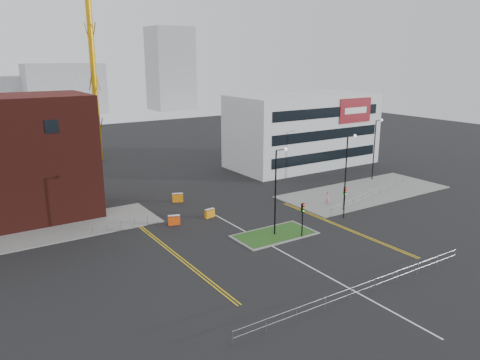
% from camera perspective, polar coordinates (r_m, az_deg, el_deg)
% --- Properties ---
extents(ground, '(200.00, 200.00, 0.00)m').
position_cam_1_polar(ground, '(42.47, 8.68, -10.51)').
color(ground, black).
rests_on(ground, ground).
extents(pavement_left, '(28.00, 8.00, 0.12)m').
position_cam_1_polar(pavement_left, '(53.79, -24.83, -6.15)').
color(pavement_left, slate).
rests_on(pavement_left, ground).
extents(pavement_right, '(24.00, 10.00, 0.12)m').
position_cam_1_polar(pavement_right, '(66.47, 14.91, -1.41)').
color(pavement_right, slate).
rests_on(pavement_right, ground).
extents(island_kerb, '(8.60, 4.60, 0.08)m').
position_cam_1_polar(island_kerb, '(49.27, 4.24, -6.66)').
color(island_kerb, slate).
rests_on(island_kerb, ground).
extents(grass_island, '(8.00, 4.00, 0.12)m').
position_cam_1_polar(grass_island, '(49.26, 4.24, -6.64)').
color(grass_island, '#1E4818').
rests_on(grass_island, ground).
extents(office_block, '(25.00, 12.20, 12.00)m').
position_cam_1_polar(office_block, '(80.54, 7.64, 6.07)').
color(office_block, silver).
rests_on(office_block, ground).
extents(tower_crane, '(52.20, 11.20, 36.33)m').
position_cam_1_polar(tower_crane, '(89.88, -14.38, 18.90)').
color(tower_crane, '#CA8C0B').
rests_on(tower_crane, ground).
extents(streetlamp_island, '(1.46, 0.36, 9.18)m').
position_cam_1_polar(streetlamp_island, '(47.70, 4.57, -0.59)').
color(streetlamp_island, black).
rests_on(streetlamp_island, ground).
extents(streetlamp_right_near, '(1.46, 0.36, 9.18)m').
position_cam_1_polar(streetlamp_right_near, '(56.97, 12.95, 1.62)').
color(streetlamp_right_near, black).
rests_on(streetlamp_right_near, ground).
extents(streetlamp_right_far, '(1.46, 0.36, 9.18)m').
position_cam_1_polar(streetlamp_right_far, '(72.42, 16.18, 4.17)').
color(streetlamp_right_far, black).
rests_on(streetlamp_right_far, ground).
extents(traffic_light_island, '(0.28, 0.33, 3.65)m').
position_cam_1_polar(traffic_light_island, '(48.13, 7.65, -4.08)').
color(traffic_light_island, black).
rests_on(traffic_light_island, ground).
extents(traffic_light_right, '(0.28, 0.33, 3.65)m').
position_cam_1_polar(traffic_light_right, '(54.78, 12.67, -1.97)').
color(traffic_light_right, black).
rests_on(traffic_light_right, ground).
extents(railing_front, '(24.05, 0.05, 1.10)m').
position_cam_1_polar(railing_front, '(38.36, 14.81, -12.45)').
color(railing_front, gray).
rests_on(railing_front, ground).
extents(railing_left, '(6.05, 0.05, 1.10)m').
position_cam_1_polar(railing_left, '(51.68, -14.33, -5.23)').
color(railing_left, gray).
rests_on(railing_left, ground).
extents(railing_right, '(19.05, 5.05, 1.10)m').
position_cam_1_polar(railing_right, '(63.60, 15.70, -1.51)').
color(railing_right, gray).
rests_on(railing_right, ground).
extents(centre_line, '(0.15, 30.00, 0.01)m').
position_cam_1_polar(centre_line, '(43.82, 6.93, -9.60)').
color(centre_line, silver).
rests_on(centre_line, ground).
extents(yellow_left_a, '(0.12, 24.00, 0.01)m').
position_cam_1_polar(yellow_left_a, '(45.65, -8.53, -8.64)').
color(yellow_left_a, gold).
rests_on(yellow_left_a, ground).
extents(yellow_left_b, '(0.12, 24.00, 0.01)m').
position_cam_1_polar(yellow_left_b, '(45.76, -8.19, -8.56)').
color(yellow_left_b, gold).
rests_on(yellow_left_b, ground).
extents(yellow_right_a, '(0.12, 20.00, 0.01)m').
position_cam_1_polar(yellow_right_a, '(52.57, 12.13, -5.60)').
color(yellow_right_a, gold).
rests_on(yellow_right_a, ground).
extents(yellow_right_b, '(0.12, 20.00, 0.01)m').
position_cam_1_polar(yellow_right_b, '(52.77, 12.36, -5.54)').
color(yellow_right_b, gold).
rests_on(yellow_right_b, ground).
extents(skyline_b, '(24.00, 12.00, 16.00)m').
position_cam_1_polar(skyline_b, '(162.70, -20.57, 10.33)').
color(skyline_b, gray).
rests_on(skyline_b, ground).
extents(skyline_c, '(14.00, 12.00, 28.00)m').
position_cam_1_polar(skyline_c, '(169.03, -8.45, 13.26)').
color(skyline_c, gray).
rests_on(skyline_c, ground).
extents(pedestrian, '(0.75, 0.73, 1.74)m').
position_cam_1_polar(pedestrian, '(59.56, 10.63, -2.22)').
color(pedestrian, '#C68097').
rests_on(pedestrian, ground).
extents(barrier_left, '(1.37, 0.82, 1.10)m').
position_cam_1_polar(barrier_left, '(52.36, -8.05, -4.81)').
color(barrier_left, '#F54D0D').
rests_on(barrier_left, ground).
extents(barrier_mid, '(1.43, 0.94, 1.15)m').
position_cam_1_polar(barrier_mid, '(60.38, -7.61, -2.10)').
color(barrier_mid, orange).
rests_on(barrier_mid, ground).
extents(barrier_right, '(1.28, 0.60, 1.03)m').
position_cam_1_polar(barrier_right, '(54.27, -3.72, -4.02)').
color(barrier_right, orange).
rests_on(barrier_right, ground).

